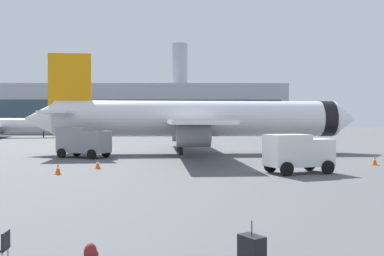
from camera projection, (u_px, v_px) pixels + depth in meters
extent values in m
cylinder|color=white|center=(198.00, 119.00, 46.28)|extent=(30.20, 5.96, 3.80)
cone|color=white|center=(345.00, 119.00, 47.59)|extent=(2.65, 3.77, 3.61)
cone|color=white|center=(39.00, 119.00, 44.94)|extent=(3.44, 3.64, 3.42)
cylinder|color=black|center=(325.00, 119.00, 47.41)|extent=(1.68, 3.97, 3.88)
cube|color=white|center=(184.00, 121.00, 54.18)|extent=(5.94, 16.31, 0.36)
cube|color=white|center=(196.00, 122.00, 38.24)|extent=(5.94, 16.31, 0.36)
cylinder|color=gray|center=(186.00, 132.00, 51.71)|extent=(3.35, 2.43, 2.20)
cylinder|color=gray|center=(193.00, 135.00, 40.75)|extent=(3.35, 2.43, 2.20)
cube|color=orange|center=(70.00, 84.00, 45.13)|extent=(4.41, 0.68, 6.40)
cube|color=white|center=(71.00, 113.00, 48.33)|extent=(3.03, 6.17, 0.24)
cube|color=white|center=(58.00, 112.00, 41.95)|extent=(3.03, 6.17, 0.24)
cylinder|color=black|center=(307.00, 144.00, 47.30)|extent=(0.36, 0.36, 1.80)
cylinder|color=black|center=(179.00, 144.00, 48.57)|extent=(0.44, 0.44, 1.80)
cylinder|color=black|center=(181.00, 146.00, 43.78)|extent=(0.44, 0.44, 1.80)
cone|color=white|center=(59.00, 125.00, 88.73)|extent=(2.25, 2.86, 2.52)
cylinder|color=black|center=(51.00, 125.00, 88.33)|extent=(1.63, 2.86, 2.70)
cube|color=white|center=(0.00, 126.00, 91.00)|extent=(6.05, 11.64, 0.25)
cylinder|color=black|center=(44.00, 134.00, 88.01)|extent=(0.25, 0.25, 1.26)
cube|color=gray|center=(98.00, 142.00, 40.11)|extent=(2.40, 2.68, 2.04)
cube|color=#1E232D|center=(104.00, 137.00, 39.83)|extent=(0.84, 1.86, 0.84)
cube|color=gray|center=(77.00, 140.00, 41.01)|extent=(3.73, 3.24, 2.40)
cylinder|color=black|center=(106.00, 153.00, 41.14)|extent=(0.91, 0.55, 0.90)
cylinder|color=black|center=(92.00, 154.00, 39.02)|extent=(0.91, 0.55, 0.90)
cylinder|color=black|center=(77.00, 152.00, 42.42)|extent=(0.91, 0.55, 0.90)
cylinder|color=black|center=(61.00, 153.00, 40.29)|extent=(0.91, 0.55, 0.90)
cube|color=white|center=(316.00, 152.00, 29.22)|extent=(2.30, 2.45, 1.78)
cube|color=#1E232D|center=(325.00, 146.00, 29.45)|extent=(0.65, 1.73, 0.74)
cube|color=white|center=(287.00, 150.00, 28.50)|extent=(3.14, 2.73, 2.10)
cylinder|color=black|center=(309.00, 164.00, 30.30)|extent=(0.92, 0.49, 0.90)
cylinder|color=black|center=(328.00, 167.00, 28.31)|extent=(0.92, 0.49, 0.90)
cylinder|color=black|center=(270.00, 166.00, 29.30)|extent=(0.92, 0.49, 0.90)
cylinder|color=black|center=(287.00, 169.00, 27.32)|extent=(0.92, 0.49, 0.90)
cube|color=#F2590C|center=(375.00, 165.00, 33.99)|extent=(0.44, 0.44, 0.04)
cone|color=#F2590C|center=(375.00, 160.00, 33.98)|extent=(0.36, 0.36, 0.73)
cylinder|color=white|center=(375.00, 160.00, 33.98)|extent=(0.23, 0.23, 0.10)
cube|color=#F2590C|center=(58.00, 174.00, 28.25)|extent=(0.44, 0.44, 0.04)
cone|color=#F2590C|center=(58.00, 168.00, 28.24)|extent=(0.36, 0.36, 0.70)
cylinder|color=white|center=(58.00, 168.00, 28.24)|extent=(0.23, 0.23, 0.10)
cube|color=#F2590C|center=(98.00, 168.00, 31.55)|extent=(0.44, 0.44, 0.04)
cone|color=#F2590C|center=(98.00, 164.00, 31.54)|extent=(0.36, 0.36, 0.65)
cylinder|color=white|center=(98.00, 163.00, 31.54)|extent=(0.23, 0.23, 0.10)
cube|color=black|center=(252.00, 250.00, 10.50)|extent=(0.69, 0.75, 0.70)
cylinder|color=black|center=(252.00, 228.00, 10.49)|extent=(0.02, 0.02, 0.36)
ellipsoid|color=maroon|center=(90.00, 253.00, 10.77)|extent=(0.32, 0.40, 0.48)
ellipsoid|color=maroon|center=(96.00, 255.00, 10.77)|extent=(0.12, 0.28, 0.24)
cube|color=black|center=(6.00, 240.00, 10.42)|extent=(0.08, 0.48, 0.40)
cylinder|color=#999EA5|center=(8.00, 255.00, 10.62)|extent=(0.04, 0.04, 0.44)
cube|color=#9EA3AD|center=(136.00, 109.00, 122.07)|extent=(81.53, 21.60, 13.09)
cube|color=#334756|center=(131.00, 111.00, 111.23)|extent=(77.45, 0.10, 5.89)
cylinder|color=#9EA3AD|center=(180.00, 65.00, 121.95)|extent=(4.40, 4.40, 12.00)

